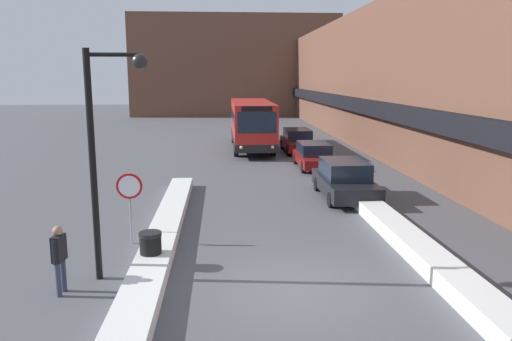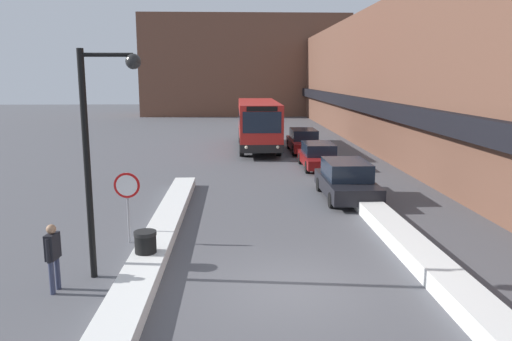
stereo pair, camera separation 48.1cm
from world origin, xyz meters
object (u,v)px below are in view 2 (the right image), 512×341
at_px(parked_car_middle, 319,156).
at_px(stop_sign, 127,192).
at_px(pedestrian, 53,252).
at_px(trash_bin, 146,249).
at_px(parked_car_back, 304,141).
at_px(street_lamp, 99,137).
at_px(parked_car_front, 346,180).
at_px(city_bus, 258,123).

bearing_deg(parked_car_middle, stop_sign, -122.50).
distance_m(pedestrian, trash_bin, 2.42).
bearing_deg(trash_bin, parked_car_back, 71.04).
xyz_separation_m(stop_sign, street_lamp, (-0.03, -2.59, 1.95)).
relative_size(pedestrian, trash_bin, 1.70).
bearing_deg(parked_car_middle, parked_car_back, 90.00).
bearing_deg(trash_bin, pedestrian, -140.28).
bearing_deg(stop_sign, street_lamp, -90.60).
distance_m(parked_car_back, pedestrian, 23.20).
distance_m(parked_car_front, trash_bin, 9.90).
bearing_deg(pedestrian, city_bus, -7.78).
bearing_deg(trash_bin, parked_car_front, 46.04).
distance_m(city_bus, street_lamp, 22.72).
xyz_separation_m(parked_car_middle, pedestrian, (-8.69, -15.52, 0.28)).
height_order(parked_car_front, parked_car_back, parked_car_front).
bearing_deg(city_bus, parked_car_back, -26.72).
bearing_deg(parked_car_back, city_bus, 153.28).
xyz_separation_m(parked_car_front, parked_car_middle, (0.00, 6.88, -0.07)).
bearing_deg(parked_car_back, pedestrian, -112.00).
xyz_separation_m(city_bus, parked_car_back, (2.95, -1.48, -1.03)).
relative_size(parked_car_back, pedestrian, 2.98).
bearing_deg(stop_sign, pedestrian, -106.09).
distance_m(stop_sign, pedestrian, 3.61).
distance_m(stop_sign, trash_bin, 2.35).
bearing_deg(parked_car_middle, city_bus, 111.52).
distance_m(city_bus, pedestrian, 23.71).
bearing_deg(trash_bin, city_bus, 79.66).
relative_size(stop_sign, pedestrian, 1.32).
bearing_deg(parked_car_middle, parked_car_front, -90.00).
bearing_deg(parked_car_back, street_lamp, -110.50).
xyz_separation_m(city_bus, parked_car_front, (2.95, -14.36, -1.02)).
relative_size(city_bus, trash_bin, 10.96).
relative_size(parked_car_front, stop_sign, 2.13).
xyz_separation_m(city_bus, parked_car_middle, (2.95, -7.48, -1.09)).
bearing_deg(parked_car_middle, pedestrian, -119.25).
distance_m(street_lamp, pedestrian, 2.83).
bearing_deg(street_lamp, parked_car_back, 69.50).
relative_size(stop_sign, trash_bin, 2.26).
height_order(pedestrian, trash_bin, pedestrian).
height_order(parked_car_middle, trash_bin, parked_car_middle).
xyz_separation_m(parked_car_back, stop_sign, (-7.70, -18.08, 0.80)).
relative_size(city_bus, stop_sign, 4.86).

